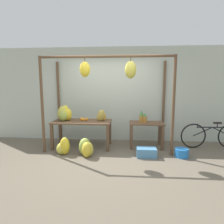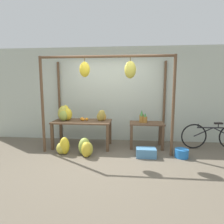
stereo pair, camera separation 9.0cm
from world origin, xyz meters
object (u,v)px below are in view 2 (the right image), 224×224
at_px(banana_pile_ground_left, 63,147).
at_px(papaya_pile, 102,116).
at_px(banana_pile_on_table, 64,114).
at_px(orange_pile, 83,119).
at_px(fruit_crate_white, 146,153).
at_px(pineapple_cluster, 143,118).
at_px(blue_bucket, 182,153).
at_px(banana_pile_ground_right, 86,148).
at_px(parked_bicycle, 213,136).

height_order(banana_pile_ground_left, papaya_pile, papaya_pile).
height_order(banana_pile_on_table, orange_pile, banana_pile_on_table).
xyz_separation_m(banana_pile_on_table, papaya_pile, (1.03, 0.02, -0.05)).
bearing_deg(fruit_crate_white, orange_pile, 159.11).
relative_size(pineapple_cluster, blue_bucket, 1.08).
relative_size(blue_bucket, papaya_pile, 1.05).
relative_size(fruit_crate_white, blue_bucket, 1.48).
relative_size(banana_pile_ground_right, blue_bucket, 1.59).
height_order(orange_pile, banana_pile_ground_left, orange_pile).
distance_m(pineapple_cluster, fruit_crate_white, 1.03).
bearing_deg(banana_pile_ground_left, blue_bucket, 0.92).
bearing_deg(banana_pile_on_table, banana_pile_ground_right, -43.02).
bearing_deg(banana_pile_ground_left, parked_bicycle, 11.06).
distance_m(banana_pile_ground_left, papaya_pile, 1.28).
xyz_separation_m(pineapple_cluster, banana_pile_ground_right, (-1.39, -0.80, -0.62)).
relative_size(pineapple_cluster, parked_bicycle, 0.20).
distance_m(banana_pile_ground_left, fruit_crate_white, 2.01).
distance_m(orange_pile, banana_pile_ground_left, 0.93).
distance_m(banana_pile_on_table, papaya_pile, 1.03).
bearing_deg(fruit_crate_white, papaya_pile, 149.84).
bearing_deg(banana_pile_on_table, parked_bicycle, 1.59).
bearing_deg(blue_bucket, banana_pile_ground_left, -179.08).
relative_size(pineapple_cluster, banana_pile_ground_left, 0.78).
bearing_deg(blue_bucket, fruit_crate_white, -176.18).
bearing_deg(fruit_crate_white, blue_bucket, 3.82).
bearing_deg(banana_pile_ground_right, papaya_pile, 68.40).
distance_m(orange_pile, parked_bicycle, 3.49).
relative_size(pineapple_cluster, fruit_crate_white, 0.73).
relative_size(banana_pile_on_table, parked_bicycle, 0.26).
bearing_deg(banana_pile_on_table, pineapple_cluster, 2.86).
height_order(orange_pile, parked_bicycle, orange_pile).
relative_size(pineapple_cluster, papaya_pile, 1.13).
height_order(banana_pile_ground_right, papaya_pile, papaya_pile).
bearing_deg(blue_bucket, banana_pile_on_table, 168.88).
relative_size(banana_pile_ground_left, parked_bicycle, 0.26).
bearing_deg(parked_bicycle, banana_pile_ground_left, -168.94).
relative_size(banana_pile_ground_right, papaya_pile, 1.67).
bearing_deg(fruit_crate_white, parked_bicycle, 22.69).
xyz_separation_m(blue_bucket, papaya_pile, (-1.98, 0.61, 0.76)).
distance_m(blue_bucket, parked_bicycle, 1.23).
height_order(banana_pile_on_table, banana_pile_ground_right, banana_pile_on_table).
bearing_deg(papaya_pile, banana_pile_ground_left, -142.69).
bearing_deg(banana_pile_ground_right, blue_bucket, 2.64).
bearing_deg(parked_bicycle, orange_pile, -177.89).
bearing_deg(orange_pile, fruit_crate_white, -20.89).
bearing_deg(parked_bicycle, banana_pile_ground_right, -166.05).
height_order(banana_pile_ground_right, fruit_crate_white, banana_pile_ground_right).
bearing_deg(banana_pile_ground_right, orange_pile, 107.76).
distance_m(banana_pile_on_table, parked_bicycle, 4.03).
bearing_deg(banana_pile_ground_right, parked_bicycle, 13.95).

